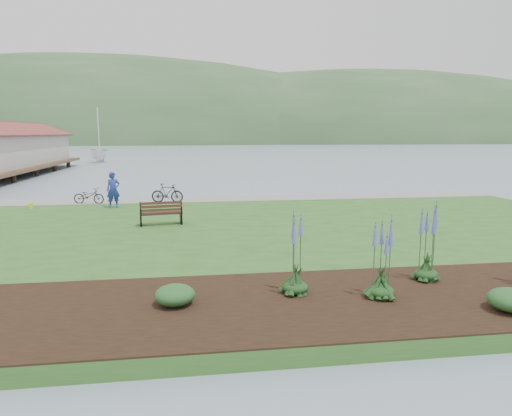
# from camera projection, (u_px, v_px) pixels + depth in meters

# --- Properties ---
(ground) EXTENTS (600.00, 600.00, 0.00)m
(ground) POSITION_uv_depth(u_px,v_px,m) (224.00, 231.00, 19.96)
(ground) COLOR gray
(ground) RESTS_ON ground
(lawn) EXTENTS (34.00, 20.00, 0.40)m
(lawn) POSITION_uv_depth(u_px,v_px,m) (228.00, 237.00, 17.97)
(lawn) COLOR #2A5A20
(lawn) RESTS_ON ground
(shoreline_path) EXTENTS (34.00, 2.20, 0.03)m
(shoreline_path) POSITION_uv_depth(u_px,v_px,m) (215.00, 199.00, 26.63)
(shoreline_path) COLOR gray
(shoreline_path) RESTS_ON lawn
(garden_bed) EXTENTS (24.00, 4.40, 0.04)m
(garden_bed) POSITION_uv_depth(u_px,v_px,m) (381.00, 297.00, 10.73)
(garden_bed) COLOR black
(garden_bed) RESTS_ON lawn
(far_hillside) EXTENTS (580.00, 80.00, 38.00)m
(far_hillside) POSITION_uv_depth(u_px,v_px,m) (243.00, 143.00, 188.78)
(far_hillside) COLOR #32542F
(far_hillside) RESTS_ON ground
(park_bench) EXTENTS (1.80, 0.91, 1.07)m
(park_bench) POSITION_uv_depth(u_px,v_px,m) (161.00, 213.00, 19.13)
(park_bench) COLOR black
(park_bench) RESTS_ON lawn
(person) EXTENTS (0.93, 0.78, 2.18)m
(person) POSITION_uv_depth(u_px,v_px,m) (113.00, 187.00, 23.44)
(person) COLOR navy
(person) RESTS_ON lawn
(bicycle_a) EXTENTS (0.92, 1.77, 0.88)m
(bicycle_a) POSITION_uv_depth(u_px,v_px,m) (89.00, 196.00, 24.85)
(bicycle_a) COLOR black
(bicycle_a) RESTS_ON lawn
(bicycle_b) EXTENTS (0.90, 1.85, 1.07)m
(bicycle_b) POSITION_uv_depth(u_px,v_px,m) (167.00, 193.00, 25.26)
(bicycle_b) COLOR black
(bicycle_b) RESTS_ON lawn
(sailboat) EXTENTS (9.80, 9.96, 24.81)m
(sailboat) POSITION_uv_depth(u_px,v_px,m) (100.00, 162.00, 65.82)
(sailboat) COLOR silver
(sailboat) RESTS_ON ground
(pannier) EXTENTS (0.23, 0.31, 0.29)m
(pannier) POSITION_uv_depth(u_px,v_px,m) (31.00, 206.00, 23.32)
(pannier) COLOR yellow
(pannier) RESTS_ON lawn
(echium_0) EXTENTS (0.62, 0.62, 2.06)m
(echium_0) POSITION_uv_depth(u_px,v_px,m) (382.00, 263.00, 10.53)
(echium_0) COLOR #143814
(echium_0) RESTS_ON garden_bed
(echium_1) EXTENTS (0.62, 0.62, 2.28)m
(echium_1) POSITION_uv_depth(u_px,v_px,m) (428.00, 245.00, 11.79)
(echium_1) COLOR #143814
(echium_1) RESTS_ON garden_bed
(echium_4) EXTENTS (0.62, 0.62, 2.39)m
(echium_4) POSITION_uv_depth(u_px,v_px,m) (296.00, 256.00, 10.78)
(echium_4) COLOR #143814
(echium_4) RESTS_ON garden_bed
(shrub_0) EXTENTS (0.90, 0.90, 0.45)m
(shrub_0) POSITION_uv_depth(u_px,v_px,m) (175.00, 295.00, 10.19)
(shrub_0) COLOR #1E4C21
(shrub_0) RESTS_ON garden_bed
(shrub_1) EXTENTS (0.96, 0.96, 0.48)m
(shrub_1) POSITION_uv_depth(u_px,v_px,m) (511.00, 300.00, 9.84)
(shrub_1) COLOR #1E4C21
(shrub_1) RESTS_ON garden_bed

